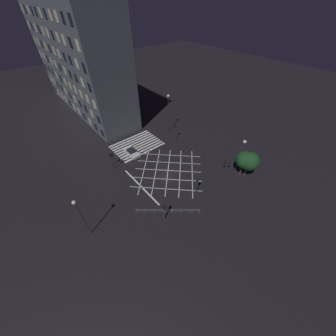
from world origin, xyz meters
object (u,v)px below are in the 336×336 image
at_px(traffic_light_se_main, 112,158).
at_px(street_lamp_far, 243,148).
at_px(traffic_light_nw_cross, 229,164).
at_px(street_tree_near, 250,161).
at_px(traffic_light_nw_main, 225,163).
at_px(street_tree_far, 245,160).
at_px(traffic_light_median_north, 197,183).
at_px(street_lamp_east, 168,104).
at_px(street_lamp_west, 79,211).
at_px(traffic_light_sw_cross, 175,129).
at_px(traffic_light_se_cross, 110,157).
at_px(traffic_light_ne_main, 165,210).
at_px(waiting_car, 132,152).
at_px(traffic_light_ne_cross, 164,209).

relative_size(traffic_light_se_main, street_lamp_far, 0.54).
xyz_separation_m(traffic_light_nw_cross, street_tree_near, (-2.03, 2.68, 1.32)).
height_order(traffic_light_nw_main, street_tree_far, street_tree_far).
bearing_deg(street_tree_near, traffic_light_nw_cross, -52.87).
height_order(traffic_light_median_north, street_lamp_east, street_lamp_east).
bearing_deg(street_lamp_far, street_lamp_west, -12.50).
relative_size(traffic_light_nw_cross, street_tree_far, 0.61).
bearing_deg(traffic_light_nw_cross, street_tree_far, -141.44).
xyz_separation_m(traffic_light_sw_cross, street_lamp_west, (26.37, 10.24, 2.88)).
xyz_separation_m(traffic_light_se_cross, traffic_light_ne_main, (-0.39, 16.64, -0.09)).
bearing_deg(waiting_car, traffic_light_se_cross, -82.14).
bearing_deg(traffic_light_se_main, street_lamp_west, -133.29).
xyz_separation_m(traffic_light_ne_main, street_lamp_west, (10.14, -5.30, 3.41)).
height_order(traffic_light_se_cross, traffic_light_nw_cross, traffic_light_se_cross).
xyz_separation_m(traffic_light_median_north, street_tree_far, (-10.08, 2.48, 1.18)).
xyz_separation_m(traffic_light_se_cross, street_tree_far, (-18.19, 18.69, 1.39)).
xyz_separation_m(traffic_light_se_main, traffic_light_sw_cross, (-16.62, 0.11, 0.01)).
height_order(street_lamp_west, street_tree_far, street_lamp_west).
height_order(traffic_light_nw_cross, traffic_light_se_main, traffic_light_se_main).
distance_m(traffic_light_median_north, street_lamp_west, 18.77).
distance_m(traffic_light_ne_main, traffic_light_se_main, 15.66).
distance_m(traffic_light_nw_main, waiting_car, 20.05).
height_order(traffic_light_se_main, traffic_light_sw_cross, traffic_light_sw_cross).
bearing_deg(street_tree_far, waiting_car, -56.28).
distance_m(traffic_light_median_north, waiting_car, 17.30).
height_order(traffic_light_se_main, street_lamp_west, street_lamp_west).
bearing_deg(traffic_light_median_north, street_lamp_far, -97.54).
bearing_deg(waiting_car, street_lamp_far, 35.39).
distance_m(traffic_light_se_cross, street_lamp_east, 18.58).
height_order(traffic_light_se_cross, waiting_car, traffic_light_se_cross).
height_order(street_lamp_east, street_tree_near, street_lamp_east).
relative_size(traffic_light_sw_cross, street_tree_far, 0.74).
xyz_separation_m(traffic_light_ne_main, street_lamp_east, (-17.32, -19.45, 4.94)).
xyz_separation_m(traffic_light_se_cross, traffic_light_nw_cross, (-16.66, 16.76, -0.06)).
height_order(traffic_light_nw_main, traffic_light_ne_main, traffic_light_nw_main).
relative_size(traffic_light_nw_main, waiting_car, 0.84).
distance_m(traffic_light_se_cross, traffic_light_ne_main, 16.65).
distance_m(street_lamp_east, street_lamp_far, 20.40).
xyz_separation_m(street_lamp_far, street_tree_near, (-0.47, 1.90, -2.26)).
bearing_deg(traffic_light_se_cross, traffic_light_se_main, 0.09).
relative_size(traffic_light_median_north, street_lamp_east, 0.39).
height_order(traffic_light_median_north, traffic_light_ne_cross, traffic_light_median_north).
relative_size(traffic_light_median_north, street_lamp_west, 0.48).
relative_size(traffic_light_nw_main, street_lamp_west, 0.46).
bearing_deg(traffic_light_ne_cross, traffic_light_median_north, -86.98).
bearing_deg(street_tree_near, street_lamp_east, -87.49).
distance_m(traffic_light_ne_main, traffic_light_median_north, 7.74).
xyz_separation_m(traffic_light_nw_cross, traffic_light_nw_main, (0.71, -0.65, 0.17)).
bearing_deg(traffic_light_se_main, traffic_light_se_cross, 90.09).
relative_size(traffic_light_nw_main, street_tree_near, 0.66).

